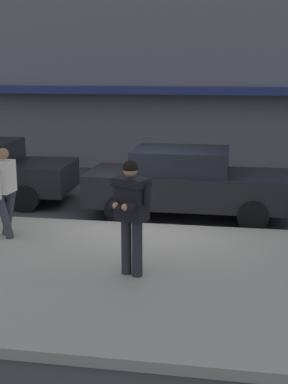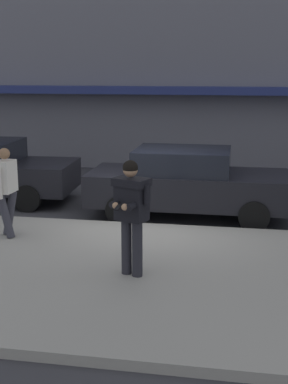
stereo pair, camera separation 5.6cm
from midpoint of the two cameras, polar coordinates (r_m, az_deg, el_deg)
ground_plane at (r=11.32m, az=0.45°, el=-3.72°), size 80.00×80.00×0.00m
sidewalk at (r=8.50m, az=3.88°, el=-9.06°), size 32.00×5.30×0.14m
curb_paint_line at (r=11.25m, az=5.53°, el=-3.88°), size 28.00×0.12×0.01m
parked_sedan_mid at (r=11.93m, az=4.91°, el=1.02°), size 4.50×1.94×1.54m
man_texting_on_phone at (r=8.04m, az=-1.18°, el=-1.44°), size 0.61×0.65×1.81m
pedestrian_in_light_coat at (r=10.32m, az=-14.34°, el=0.56°), size 0.34×0.60×1.70m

